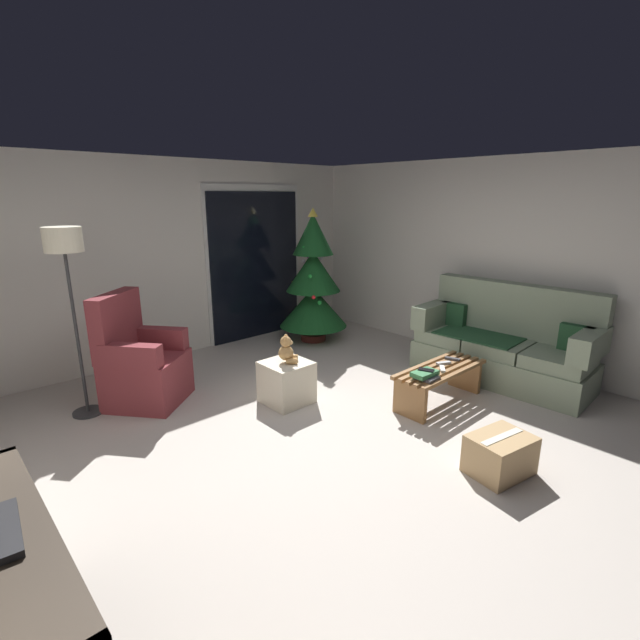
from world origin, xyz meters
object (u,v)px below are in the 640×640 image
Objects in this scene: couch at (504,345)px; ottoman at (287,382)px; remote_white at (442,369)px; floor_lamp at (66,259)px; cell_phone at (426,370)px; teddy_bear_honey at (287,351)px; cardboard_box_taped_mid_floor at (500,455)px; coffee_table at (440,379)px; book_stack at (425,375)px; christmas_tree at (313,283)px; remote_silver at (444,363)px; armchair at (141,365)px; remote_graphite at (453,359)px.

couch reaches higher than ottoman.
remote_white is 0.09× the size of floor_lamp.
remote_white is at bearing -45.45° from ottoman.
cell_phone is at bearing -42.71° from floor_lamp.
teddy_bear_honey is 0.55× the size of cardboard_box_taped_mid_floor.
coffee_table is 1.57m from teddy_bear_honey.
book_stack is 0.14× the size of christmas_tree.
remote_silver is (-0.98, 0.16, -0.01)m from couch.
remote_silver is at bearing -39.62° from teddy_bear_honey.
armchair is 2.57× the size of ottoman.
couch is 1.05× the size of christmas_tree.
remote_white is at bearing -44.21° from armchair.
cardboard_box_taped_mid_floor is (0.41, -2.06, -0.40)m from teddy_bear_honey.
remote_white is 1.00× the size of remote_graphite.
cell_phone is 3.43m from floor_lamp.
book_stack is 1.84× the size of cell_phone.
couch is at bearing -73.81° from remote_silver.
remote_graphite is at bearing -35.32° from floor_lamp.
christmas_tree reaches higher than floor_lamp.
couch is 12.64× the size of remote_silver.
floor_lamp is (-2.37, 2.22, 1.09)m from book_stack.
floor_lamp is (-2.72, 2.16, 1.25)m from coffee_table.
couch is 0.82m from remote_graphite.
teddy_bear_honey is (-0.78, 1.11, 0.14)m from book_stack.
christmas_tree is 4.28× the size of ottoman.
christmas_tree reaches higher than remote_white.
coffee_table is 1.55m from ottoman.
coffee_table is at bearing 132.74° from remote_silver.
remote_silver is 1.08× the size of cell_phone.
book_stack is at bearing -48.73° from armchair.
floor_lamp reaches higher than ottoman.
remote_graphite is 0.30× the size of cardboard_box_taped_mid_floor.
cardboard_box_taped_mid_floor is (-0.82, -1.04, -0.24)m from remote_silver.
remote_silver is 1.62m from ottoman.
couch is at bearing -28.06° from ottoman.
remote_graphite is 0.59× the size of book_stack.
book_stack is at bearing -43.18° from floor_lamp.
couch reaches higher than cell_phone.
coffee_table is at bearing -12.74° from cell_phone.
book_stack is at bearing -107.76° from christmas_tree.
book_stack is (-0.45, -0.09, 0.02)m from remote_silver.
christmas_tree reaches higher than book_stack.
remote_silver is at bearing -99.27° from remote_white.
book_stack is 1.38m from ottoman.
book_stack is at bearing -170.34° from coffee_table.
floor_lamp is at bearing 136.82° from book_stack.
floor_lamp reaches higher than remote_white.
christmas_tree is 2.10m from teddy_bear_honey.
book_stack reaches higher than coffee_table.
remote_silver is 1.61m from teddy_bear_honey.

